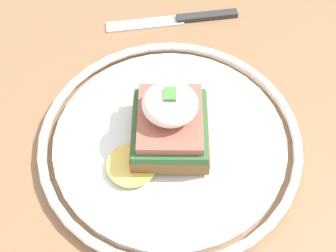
# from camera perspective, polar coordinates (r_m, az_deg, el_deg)

# --- Properties ---
(dining_table) EXTENTS (0.90, 0.71, 0.76)m
(dining_table) POSITION_cam_1_polar(r_m,az_deg,el_deg) (0.62, -0.26, -11.05)
(dining_table) COLOR #846042
(dining_table) RESTS_ON ground_plane
(plate) EXTENTS (0.29, 0.29, 0.02)m
(plate) POSITION_cam_1_polar(r_m,az_deg,el_deg) (0.51, -0.00, -1.74)
(plate) COLOR silver
(plate) RESTS_ON dining_table
(sandwich) EXTENTS (0.11, 0.11, 0.08)m
(sandwich) POSITION_cam_1_polar(r_m,az_deg,el_deg) (0.48, -0.19, 0.44)
(sandwich) COLOR brown
(sandwich) RESTS_ON plate
(knife) EXTENTS (0.04, 0.18, 0.01)m
(knife) POSITION_cam_1_polar(r_m,az_deg,el_deg) (0.64, 1.38, 12.91)
(knife) COLOR #2D2D2D
(knife) RESTS_ON dining_table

